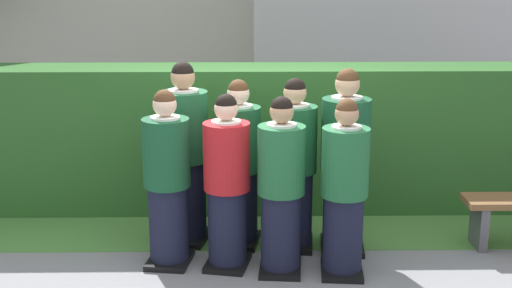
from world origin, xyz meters
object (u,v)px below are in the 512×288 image
object	(u,v)px
student_rear_row_0	(185,157)
student_rear_row_2	(294,168)
student_rear_row_3	(345,165)
student_front_row_0	(167,183)
student_rear_row_1	(239,168)
student_front_row_2	(281,191)
student_in_red_blazer	(227,187)
student_front_row_3	(344,193)

from	to	relation	value
student_rear_row_0	student_rear_row_2	distance (m)	1.03
student_rear_row_0	student_rear_row_3	world-z (taller)	student_rear_row_0
student_front_row_0	student_rear_row_1	size ratio (longest dim) A/B	0.99
student_rear_row_3	student_rear_row_2	bearing A→B (deg)	171.22
student_front_row_0	student_front_row_2	xyz separation A→B (m)	(0.98, -0.18, -0.01)
student_front_row_2	student_rear_row_2	size ratio (longest dim) A/B	0.96
student_in_red_blazer	student_front_row_3	distance (m)	1.00
student_in_red_blazer	student_front_row_2	size ratio (longest dim) A/B	1.00
student_front_row_3	student_front_row_2	bearing A→B (deg)	173.95
student_front_row_0	student_rear_row_2	size ratio (longest dim) A/B	0.98
student_front_row_0	student_rear_row_0	world-z (taller)	student_rear_row_0
student_front_row_3	student_rear_row_2	world-z (taller)	student_rear_row_2
student_rear_row_0	student_rear_row_2	size ratio (longest dim) A/B	1.08
student_front_row_0	student_front_row_2	distance (m)	0.99
student_front_row_0	student_rear_row_3	size ratio (longest dim) A/B	0.92
student_rear_row_2	student_in_red_blazer	bearing A→B (deg)	-144.65
student_front_row_0	student_in_red_blazer	size ratio (longest dim) A/B	1.02
student_front_row_2	student_front_row_3	size ratio (longest dim) A/B	1.01
student_rear_row_1	student_rear_row_2	bearing A→B (deg)	-8.32
student_in_red_blazer	student_front_row_2	bearing A→B (deg)	-13.95
student_rear_row_3	student_rear_row_0	bearing A→B (deg)	170.67
student_front_row_3	student_rear_row_0	size ratio (longest dim) A/B	0.89
student_in_red_blazer	student_rear_row_0	bearing A→B (deg)	124.22
student_rear_row_0	student_rear_row_3	xyz separation A→B (m)	(1.47, -0.24, -0.01)
student_front_row_0	student_in_red_blazer	bearing A→B (deg)	-7.07
student_front_row_2	student_rear_row_3	world-z (taller)	student_rear_row_3
student_rear_row_0	student_rear_row_2	world-z (taller)	student_rear_row_0
student_front_row_0	student_rear_row_1	distance (m)	0.75
student_front_row_2	student_rear_row_3	size ratio (longest dim) A/B	0.91
student_front_row_2	student_rear_row_1	world-z (taller)	student_rear_row_1
student_in_red_blazer	student_rear_row_2	size ratio (longest dim) A/B	0.96
student_front_row_0	student_in_red_blazer	xyz separation A→B (m)	(0.52, -0.06, -0.01)
student_front_row_0	student_rear_row_3	bearing A→B (deg)	10.56
student_front_row_0	student_front_row_3	world-z (taller)	student_front_row_0
student_front_row_2	student_rear_row_2	distance (m)	0.56
student_rear_row_2	student_rear_row_3	size ratio (longest dim) A/B	0.94
student_front_row_0	student_in_red_blazer	distance (m)	0.52
student_front_row_2	student_rear_row_0	xyz separation A→B (m)	(-0.87, 0.71, 0.09)
student_front_row_0	student_rear_row_1	world-z (taller)	student_rear_row_1
student_front_row_2	student_front_row_3	world-z (taller)	student_front_row_2
student_rear_row_1	student_rear_row_3	xyz separation A→B (m)	(0.96, -0.14, 0.06)
student_front_row_2	student_rear_row_0	size ratio (longest dim) A/B	0.89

